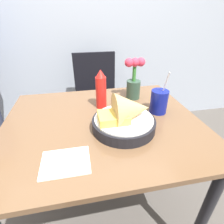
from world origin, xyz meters
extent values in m
plane|color=#4C4742|center=(0.00, 0.00, 0.00)|extent=(12.00, 12.00, 0.00)
cube|color=#9EA8B7|center=(0.00, 1.20, 1.30)|extent=(7.00, 0.06, 2.60)
cube|color=brown|center=(0.00, 0.00, 0.74)|extent=(0.99, 0.83, 0.02)
cylinder|color=black|center=(0.43, -0.36, 0.36)|extent=(0.05, 0.05, 0.72)
cylinder|color=black|center=(-0.43, 0.36, 0.36)|extent=(0.05, 0.05, 0.72)
cylinder|color=black|center=(0.43, 0.36, 0.36)|extent=(0.05, 0.05, 0.72)
cylinder|color=black|center=(-0.12, 0.56, 0.22)|extent=(0.03, 0.03, 0.44)
cylinder|color=black|center=(0.24, 0.56, 0.22)|extent=(0.03, 0.03, 0.44)
cylinder|color=black|center=(-0.12, 0.92, 0.22)|extent=(0.03, 0.03, 0.44)
cylinder|color=black|center=(0.24, 0.92, 0.22)|extent=(0.03, 0.03, 0.44)
cube|color=black|center=(0.06, 0.74, 0.45)|extent=(0.40, 0.40, 0.02)
cube|color=black|center=(0.06, 0.93, 0.68)|extent=(0.40, 0.03, 0.45)
cylinder|color=black|center=(0.09, -0.09, 0.77)|extent=(0.29, 0.29, 0.05)
cylinder|color=white|center=(0.09, -0.09, 0.80)|extent=(0.27, 0.27, 0.01)
cone|color=tan|center=(0.12, -0.09, 0.85)|extent=(0.16, 0.16, 0.16)
cube|color=#E5C14C|center=(0.03, -0.10, 0.82)|extent=(0.13, 0.11, 0.04)
cylinder|color=red|center=(0.02, 0.15, 0.84)|extent=(0.06, 0.06, 0.18)
cone|color=red|center=(0.02, 0.15, 0.95)|extent=(0.05, 0.05, 0.04)
cylinder|color=navy|center=(0.31, 0.03, 0.81)|extent=(0.09, 0.09, 0.13)
cylinder|color=black|center=(0.31, 0.03, 0.80)|extent=(0.08, 0.08, 0.10)
cylinder|color=white|center=(0.33, 0.03, 0.87)|extent=(0.01, 0.08, 0.23)
cylinder|color=#2D4738|center=(0.23, 0.23, 0.81)|extent=(0.09, 0.09, 0.11)
cylinder|color=#33722D|center=(0.23, 0.23, 0.91)|extent=(0.02, 0.02, 0.10)
sphere|color=#DB334C|center=(0.23, 0.23, 0.98)|extent=(0.05, 0.05, 0.05)
sphere|color=#DB334C|center=(0.20, 0.23, 0.98)|extent=(0.05, 0.05, 0.05)
sphere|color=#DB334C|center=(0.27, 0.23, 0.98)|extent=(0.05, 0.05, 0.05)
cube|color=white|center=(-0.18, -0.26, 0.75)|extent=(0.18, 0.14, 0.01)
camera|label=1|loc=(-0.10, -0.75, 1.23)|focal=28.00mm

